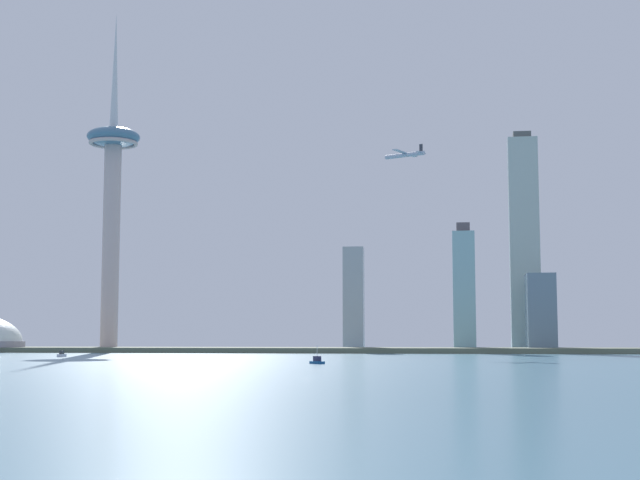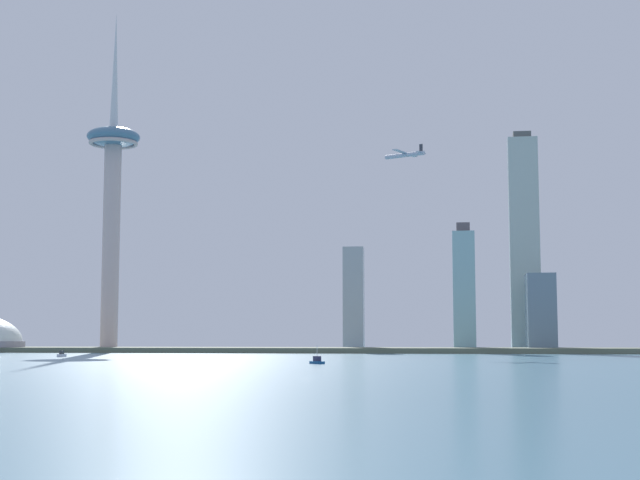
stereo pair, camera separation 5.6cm
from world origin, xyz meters
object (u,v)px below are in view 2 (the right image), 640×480
object	(u,v)px
skyscraper_0	(354,299)
boat_1	(62,355)
boat_2	(317,361)
observation_tower	(112,182)
skyscraper_5	(524,242)
skyscraper_2	(464,290)
airplane	(405,155)
skyscraper_7	(541,313)

from	to	relation	value
skyscraper_0	boat_1	distance (m)	268.29
skyscraper_0	boat_2	world-z (taller)	skyscraper_0
skyscraper_0	boat_1	xyz separation A→B (m)	(-153.73, -216.07, -40.73)
observation_tower	boat_2	distance (m)	397.11
boat_2	skyscraper_5	bearing A→B (deg)	-61.03
skyscraper_2	observation_tower	bearing A→B (deg)	-178.28
observation_tower	skyscraper_2	size ratio (longest dim) A/B	2.80
boat_1	boat_2	size ratio (longest dim) A/B	1.05
observation_tower	airplane	world-z (taller)	observation_tower
skyscraper_7	airplane	xyz separation A→B (m)	(-99.22, -61.86, 111.99)
skyscraper_5	boat_2	world-z (taller)	skyscraper_5
skyscraper_7	airplane	size ratio (longest dim) A/B	1.96
observation_tower	skyscraper_5	size ratio (longest dim) A/B	1.58
observation_tower	boat_2	bearing A→B (deg)	-55.53
skyscraper_5	airplane	distance (m)	145.12
skyscraper_0	skyscraper_7	xyz separation A→B (m)	(144.88, -27.95, -12.41)
skyscraper_2	skyscraper_5	bearing A→B (deg)	28.56
skyscraper_0	skyscraper_7	distance (m)	148.08
boat_1	skyscraper_5	bearing A→B (deg)	-50.93
observation_tower	skyscraper_2	distance (m)	297.23
skyscraper_7	skyscraper_2	bearing A→B (deg)	169.99
skyscraper_0	skyscraper_2	size ratio (longest dim) A/B	0.84
skyscraper_0	boat_2	xyz separation A→B (m)	(15.69, -333.85, -40.85)
observation_tower	skyscraper_5	xyz separation A→B (m)	(332.43, 35.27, -50.48)
skyscraper_0	airplane	xyz separation A→B (m)	(45.66, -89.81, 99.58)
observation_tower	boat_1	bearing A→B (deg)	-77.61
skyscraper_0	airplane	world-z (taller)	airplane
skyscraper_2	skyscraper_7	distance (m)	60.73
skyscraper_7	skyscraper_5	bearing A→B (deg)	102.02
skyscraper_5	boat_1	size ratio (longest dim) A/B	20.08
boat_2	boat_1	bearing A→B (deg)	13.66
skyscraper_0	observation_tower	bearing A→B (deg)	-172.31
skyscraper_0	boat_2	bearing A→B (deg)	-87.31
observation_tower	skyscraper_0	distance (m)	219.11
skyscraper_2	airplane	xyz separation A→B (m)	(-42.21, -71.92, 93.64)
skyscraper_2	boat_1	bearing A→B (deg)	-140.64
skyscraper_0	skyscraper_7	bearing A→B (deg)	-10.92
skyscraper_0	skyscraper_7	world-z (taller)	skyscraper_0
skyscraper_5	boat_1	bearing A→B (deg)	-142.27
observation_tower	airplane	size ratio (longest dim) A/B	9.26
observation_tower	skyscraper_5	world-z (taller)	observation_tower
skyscraper_5	boat_2	size ratio (longest dim) A/B	21.11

